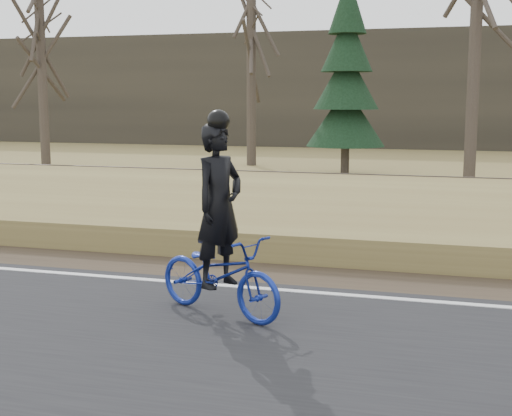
# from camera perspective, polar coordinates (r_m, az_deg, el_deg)

# --- Properties ---
(embankment) EXTENTS (120.00, 5.00, 0.44)m
(embankment) POSITION_cam_1_polar(r_m,az_deg,el_deg) (13.12, 19.17, -2.06)
(embankment) COLOR olive
(embankment) RESTS_ON ground
(ballast) EXTENTS (120.00, 3.00, 0.45)m
(ballast) POSITION_cam_1_polar(r_m,az_deg,el_deg) (16.86, 18.55, 0.31)
(ballast) COLOR slate
(ballast) RESTS_ON ground
(railroad) EXTENTS (120.00, 2.40, 0.29)m
(railroad) POSITION_cam_1_polar(r_m,az_deg,el_deg) (16.82, 18.60, 1.34)
(railroad) COLOR black
(railroad) RESTS_ON ballast
(treeline_backdrop) EXTENTS (120.00, 4.00, 6.00)m
(treeline_backdrop) POSITION_cam_1_polar(r_m,az_deg,el_deg) (38.69, 17.51, 9.02)
(treeline_backdrop) COLOR #383328
(treeline_backdrop) RESTS_ON ground
(cyclist) EXTENTS (1.93, 1.32, 2.39)m
(cyclist) POSITION_cam_1_polar(r_m,az_deg,el_deg) (8.29, -2.95, -3.35)
(cyclist) COLOR navy
(cyclist) RESTS_ON road
(bare_tree_far_left) EXTENTS (0.36, 0.36, 7.90)m
(bare_tree_far_left) POSITION_cam_1_polar(r_m,az_deg,el_deg) (28.09, -16.79, 11.23)
(bare_tree_far_left) COLOR #463D33
(bare_tree_far_left) RESTS_ON ground
(bare_tree_left) EXTENTS (0.36, 0.36, 7.68)m
(bare_tree_left) POSITION_cam_1_polar(r_m,az_deg,el_deg) (27.52, -0.38, 11.43)
(bare_tree_left) COLOR #463D33
(bare_tree_left) RESTS_ON ground
(bare_tree_near_left) EXTENTS (0.36, 0.36, 7.60)m
(bare_tree_near_left) POSITION_cam_1_polar(r_m,az_deg,el_deg) (21.66, 17.09, 11.65)
(bare_tree_near_left) COLOR #463D33
(bare_tree_near_left) RESTS_ON ground
(conifer) EXTENTS (2.60, 2.60, 6.58)m
(conifer) POSITION_cam_1_polar(r_m,az_deg,el_deg) (23.93, 7.25, 10.01)
(conifer) COLOR #463D33
(conifer) RESTS_ON ground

